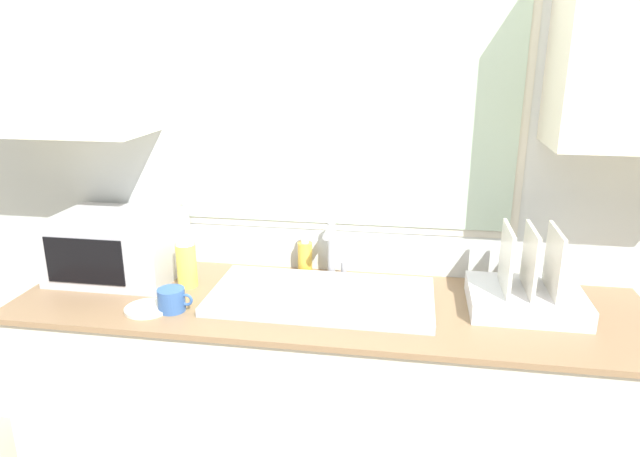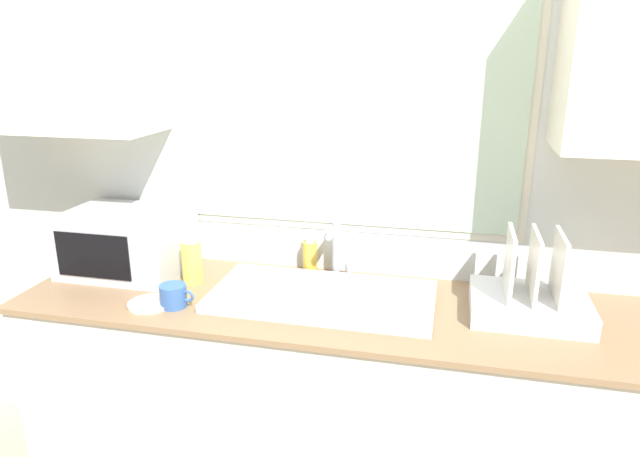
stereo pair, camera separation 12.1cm
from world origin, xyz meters
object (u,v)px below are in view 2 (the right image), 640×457
Objects in this scene: faucet at (336,247)px; spray_bottle at (191,256)px; mug_near_sink at (174,296)px; microwave at (126,242)px; dish_rack at (530,299)px; soap_bottle at (310,256)px.

faucet is 0.99× the size of spray_bottle.
faucet is at bearing 37.51° from mug_near_sink.
microwave is 3.78× the size of mug_near_sink.
microwave reaches higher than faucet.
dish_rack is 3.11× the size of mug_near_sink.
dish_rack is at bearing 9.91° from mug_near_sink.
microwave is at bearing -172.03° from faucet.
dish_rack is at bearing -14.21° from soap_bottle.
microwave is (-0.83, -0.12, -0.01)m from faucet.
soap_bottle is at bearing 11.73° from microwave.
mug_near_sink is (-0.49, -0.38, -0.09)m from faucet.
faucet is 0.55m from spray_bottle.
faucet is 1.79× the size of mug_near_sink.
soap_bottle is 0.56m from mug_near_sink.
mug_near_sink is (0.03, -0.21, -0.07)m from spray_bottle.
microwave is 2.08× the size of spray_bottle.
faucet is at bearing 17.85° from spray_bottle.
spray_bottle is 1.38× the size of soap_bottle.
faucet is at bearing 166.10° from dish_rack.
dish_rack is at bearing -0.15° from spray_bottle.
spray_bottle is 0.46m from soap_bottle.
microwave is 0.73m from soap_bottle.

